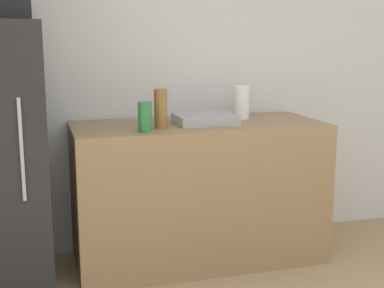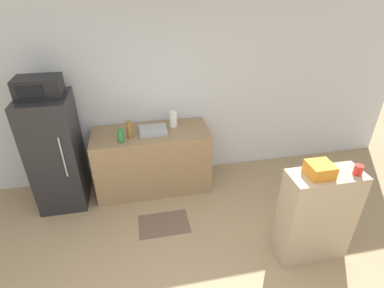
# 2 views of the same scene
# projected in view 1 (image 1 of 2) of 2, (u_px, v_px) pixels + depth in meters

# --- Properties ---
(wall_back) EXTENTS (8.00, 0.06, 2.60)m
(wall_back) POSITION_uv_depth(u_px,v_px,m) (190.00, 63.00, 3.78)
(wall_back) COLOR silver
(wall_back) RESTS_ON ground_plane
(counter) EXTENTS (1.63, 0.68, 0.93)m
(counter) POSITION_uv_depth(u_px,v_px,m) (198.00, 192.00, 3.57)
(counter) COLOR #937551
(counter) RESTS_ON ground_plane
(sink_basin) EXTENTS (0.38, 0.30, 0.06)m
(sink_basin) POSITION_uv_depth(u_px,v_px,m) (205.00, 119.00, 3.46)
(sink_basin) COLOR #9EA3A8
(sink_basin) RESTS_ON counter
(bottle_tall) EXTENTS (0.08, 0.08, 0.24)m
(bottle_tall) POSITION_uv_depth(u_px,v_px,m) (161.00, 109.00, 3.28)
(bottle_tall) COLOR olive
(bottle_tall) RESTS_ON counter
(bottle_short) EXTENTS (0.08, 0.08, 0.18)m
(bottle_short) POSITION_uv_depth(u_px,v_px,m) (145.00, 117.00, 3.15)
(bottle_short) COLOR #2D7F42
(bottle_short) RESTS_ON counter
(paper_towel_roll) EXTENTS (0.11, 0.11, 0.23)m
(paper_towel_roll) POSITION_uv_depth(u_px,v_px,m) (241.00, 102.00, 3.66)
(paper_towel_roll) COLOR white
(paper_towel_roll) RESTS_ON counter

